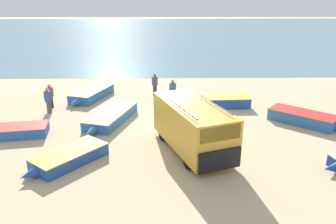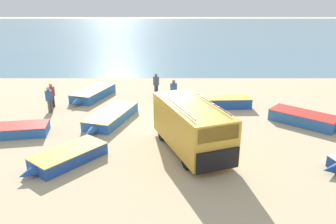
# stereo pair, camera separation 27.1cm
# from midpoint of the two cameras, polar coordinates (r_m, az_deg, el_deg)

# --- Properties ---
(ground_plane) EXTENTS (200.00, 200.00, 0.00)m
(ground_plane) POSITION_cam_midpoint_polar(r_m,az_deg,el_deg) (18.35, 0.75, -3.04)
(ground_plane) COLOR tan
(sea_water) EXTENTS (120.00, 80.00, 0.01)m
(sea_water) POSITION_cam_midpoint_polar(r_m,az_deg,el_deg) (69.29, -0.49, 13.80)
(sea_water) COLOR slate
(sea_water) RESTS_ON ground_plane
(parked_van) EXTENTS (3.77, 5.66, 2.45)m
(parked_van) POSITION_cam_midpoint_polar(r_m,az_deg,el_deg) (15.51, 3.82, -2.39)
(parked_van) COLOR gold
(parked_van) RESTS_ON ground_plane
(fishing_rowboat_0) EXTENTS (4.44, 1.42, 0.69)m
(fishing_rowboat_0) POSITION_cam_midpoint_polar(r_m,az_deg,el_deg) (22.17, 8.56, 1.74)
(fishing_rowboat_0) COLOR #234CA3
(fishing_rowboat_0) RESTS_ON ground_plane
(fishing_rowboat_1) EXTENTS (2.78, 4.84, 0.64)m
(fishing_rowboat_1) POSITION_cam_midpoint_polar(r_m,az_deg,el_deg) (24.47, -13.58, 3.06)
(fishing_rowboat_1) COLOR #2D66AD
(fishing_rowboat_1) RESTS_ON ground_plane
(fishing_rowboat_2) EXTENTS (4.06, 3.76, 0.67)m
(fishing_rowboat_2) POSITION_cam_midpoint_polar(r_m,az_deg,el_deg) (20.60, 22.42, -1.01)
(fishing_rowboat_2) COLOR #2D66AD
(fishing_rowboat_2) RESTS_ON ground_plane
(fishing_rowboat_3) EXTENTS (3.30, 3.73, 0.56)m
(fishing_rowboat_3) POSITION_cam_midpoint_polar(r_m,az_deg,el_deg) (15.39, -17.56, -7.56)
(fishing_rowboat_3) COLOR #234CA3
(fishing_rowboat_3) RESTS_ON ground_plane
(fishing_rowboat_5) EXTENTS (2.86, 5.20, 0.59)m
(fishing_rowboat_5) POSITION_cam_midpoint_polar(r_m,az_deg,el_deg) (19.68, -10.43, -0.86)
(fishing_rowboat_5) COLOR #2D66AD
(fishing_rowboat_5) RESTS_ON ground_plane
(fishing_rowboat_6) EXTENTS (3.89, 1.97, 0.55)m
(fishing_rowboat_6) POSITION_cam_midpoint_polar(r_m,az_deg,el_deg) (19.30, -25.46, -3.01)
(fishing_rowboat_6) COLOR #2D66AD
(fishing_rowboat_6) RESTS_ON ground_plane
(fisherman_0) EXTENTS (0.44, 0.44, 1.68)m
(fisherman_0) POSITION_cam_midpoint_polar(r_m,az_deg,el_deg) (21.91, -20.53, 2.28)
(fisherman_0) COLOR #5B564C
(fisherman_0) RESTS_ON ground_plane
(fisherman_1) EXTENTS (0.43, 0.43, 1.63)m
(fisherman_1) POSITION_cam_midpoint_polar(r_m,az_deg,el_deg) (22.96, -20.17, 3.01)
(fisherman_1) COLOR #38383D
(fisherman_1) RESTS_ON ground_plane
(fisherman_2) EXTENTS (0.46, 0.46, 1.74)m
(fisherman_2) POSITION_cam_midpoint_polar(r_m,az_deg,el_deg) (22.18, 0.47, 3.86)
(fisherman_2) COLOR #5B564C
(fisherman_2) RESTS_ON ground_plane
(fisherman_3) EXTENTS (0.44, 0.44, 1.68)m
(fisherman_3) POSITION_cam_midpoint_polar(r_m,az_deg,el_deg) (24.28, -2.64, 5.15)
(fisherman_3) COLOR navy
(fisherman_3) RESTS_ON ground_plane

